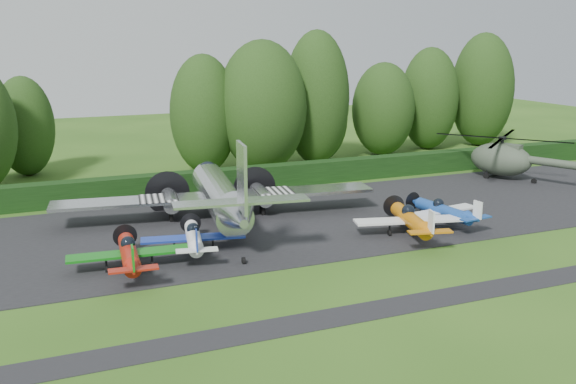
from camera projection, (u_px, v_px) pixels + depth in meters
name	position (u px, v px, depth m)	size (l,w,h in m)	color
ground	(363.00, 265.00, 38.42)	(160.00, 160.00, 0.00)	#274E16
apron	(298.00, 221.00, 47.41)	(70.00, 18.00, 0.01)	black
taxiway_verge	(420.00, 302.00, 33.03)	(70.00, 2.00, 0.00)	black
hedgerow	(249.00, 189.00, 57.29)	(90.00, 1.60, 2.00)	black
transport_plane	(221.00, 196.00, 46.21)	(23.76, 18.22, 7.61)	silver
light_plane_red	(129.00, 253.00, 37.02)	(7.03, 7.39, 2.70)	#9B1B0E
light_plane_white	(194.00, 237.00, 40.18)	(6.54, 6.88, 2.51)	white
light_plane_orange	(411.00, 220.00, 43.49)	(7.47, 7.86, 2.87)	#C06A0B
light_plane_blue	(443.00, 211.00, 46.28)	(6.55, 6.89, 2.52)	#184191
helicopter	(502.00, 156.00, 60.81)	(12.51, 14.64, 4.03)	#3D4938
sign_board	(504.00, 157.00, 66.05)	(2.97, 0.11, 1.67)	#3F3326
tree_0	(321.00, 118.00, 69.36)	(5.65, 5.65, 9.29)	black
tree_2	(25.00, 126.00, 61.71)	(5.56, 5.56, 9.65)	black
tree_3	(204.00, 114.00, 62.85)	(6.66, 6.66, 11.67)	black
tree_4	(429.00, 99.00, 76.04)	(6.86, 6.86, 12.04)	black
tree_6	(262.00, 107.00, 63.08)	(8.80, 8.80, 13.02)	black
tree_7	(482.00, 90.00, 78.25)	(7.53, 7.53, 13.72)	black
tree_8	(383.00, 109.00, 72.27)	(7.06, 7.06, 10.47)	black
tree_10	(316.00, 98.00, 66.68)	(6.87, 6.87, 13.97)	black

